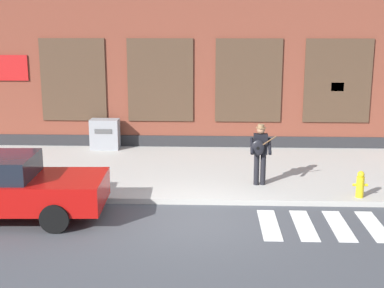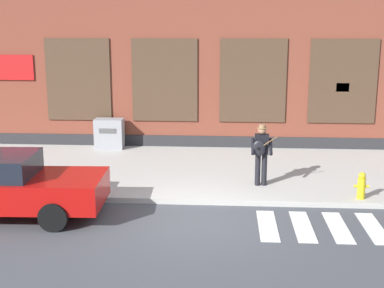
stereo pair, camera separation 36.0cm
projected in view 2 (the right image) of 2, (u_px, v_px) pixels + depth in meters
The scene contains 8 objects.
ground_plane at pixel (197, 220), 12.62m from camera, with size 160.00×160.00×0.00m, color #424449.
sidewalk at pixel (205, 171), 16.48m from camera, with size 28.00×5.85×0.15m.
building_backdrop at pixel (210, 60), 20.57m from camera, with size 28.00×4.06×6.26m.
crosswalk at pixel (373, 228), 12.13m from camera, with size 5.20×1.90×0.01m.
red_car at pixel (5, 186), 12.71m from camera, with size 4.67×2.12×1.53m.
busker at pixel (261, 151), 14.58m from camera, with size 0.70×0.52×1.71m.
utility_box at pixel (109, 134), 18.97m from camera, with size 1.00×0.58×1.06m.
fire_hydrant at pixel (361, 186), 13.62m from camera, with size 0.38×0.20×0.70m.
Camera 2 is at (0.66, -11.87, 4.61)m, focal length 50.00 mm.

